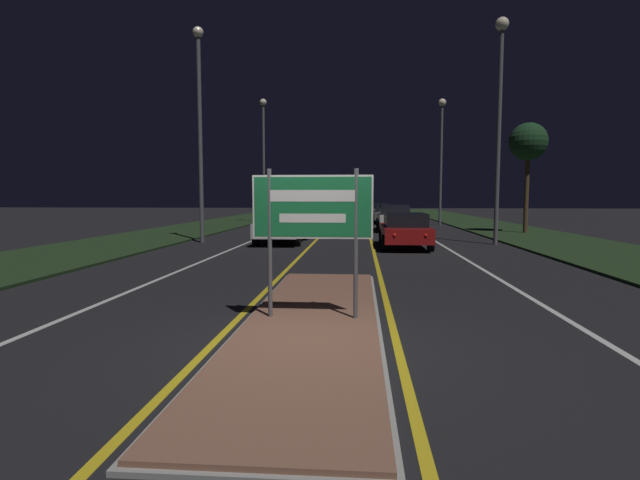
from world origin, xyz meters
TOP-DOWN VIEW (x-y plane):
  - ground_plane at (0.00, 0.00)m, footprint 160.00×160.00m
  - median_island at (0.00, 1.07)m, footprint 2.17×9.09m
  - verge_left at (-9.50, 20.00)m, footprint 5.00×100.00m
  - verge_right at (9.50, 20.00)m, footprint 5.00×100.00m
  - centre_line_yellow_left at (-1.28, 25.00)m, footprint 0.12×70.00m
  - centre_line_yellow_right at (1.28, 25.00)m, footprint 0.12×70.00m
  - lane_line_white_left at (-4.20, 25.00)m, footprint 0.12×70.00m
  - lane_line_white_right at (4.20, 25.00)m, footprint 0.12×70.00m
  - edge_line_white_left at (-7.20, 25.00)m, footprint 0.10×70.00m
  - edge_line_white_right at (7.20, 25.00)m, footprint 0.10×70.00m
  - highway_sign at (0.00, 1.07)m, footprint 1.92×0.07m
  - streetlight_left_near at (-6.19, 14.65)m, footprint 0.46×0.46m
  - streetlight_left_far at (-6.40, 30.16)m, footprint 0.50×0.50m
  - streetlight_right_near at (6.51, 14.83)m, footprint 0.55×0.55m
  - streetlight_right_far at (6.39, 28.94)m, footprint 0.53×0.53m
  - car_receding_0 at (2.54, 13.26)m, footprint 1.92×4.64m
  - car_receding_1 at (2.75, 22.86)m, footprint 1.95×4.52m
  - car_receding_2 at (2.65, 30.93)m, footprint 1.87×4.10m
  - car_receding_3 at (2.62, 42.10)m, footprint 2.00×4.14m
  - car_approaching_0 at (-2.65, 14.97)m, footprint 1.96×4.70m
  - car_approaching_1 at (-2.74, 29.90)m, footprint 1.98×4.49m
  - roadside_palm_right at (9.72, 21.02)m, footprint 2.01×2.01m

SIDE VIEW (x-z plane):
  - ground_plane at x=0.00m, z-range 0.00..0.00m
  - centre_line_yellow_left at x=-1.28m, z-range 0.00..0.01m
  - centre_line_yellow_right at x=1.28m, z-range 0.00..0.01m
  - lane_line_white_left at x=-4.20m, z-range 0.00..0.01m
  - lane_line_white_right at x=4.20m, z-range 0.00..0.01m
  - edge_line_white_left at x=-7.20m, z-range 0.00..0.01m
  - edge_line_white_right at x=7.20m, z-range 0.00..0.01m
  - verge_left at x=-9.50m, z-range 0.00..0.08m
  - verge_right at x=9.50m, z-range 0.00..0.08m
  - median_island at x=0.00m, z-range -0.01..0.09m
  - car_receding_2 at x=2.65m, z-range 0.06..1.37m
  - car_receding_0 at x=2.54m, z-range 0.04..1.42m
  - car_receding_3 at x=2.62m, z-range 0.05..1.42m
  - car_approaching_1 at x=-2.74m, z-range 0.03..1.49m
  - car_approaching_0 at x=-2.65m, z-range 0.05..1.50m
  - car_receding_1 at x=2.75m, z-range 0.04..1.59m
  - highway_sign at x=0.00m, z-range 0.58..2.96m
  - roadside_palm_right at x=9.72m, z-range 1.94..7.83m
  - streetlight_left_near at x=-6.19m, z-range 0.98..10.24m
  - streetlight_right_far at x=6.39m, z-range 1.33..10.11m
  - streetlight_left_far at x=-6.40m, z-range 1.21..10.41m
  - streetlight_right_near at x=6.51m, z-range 1.47..10.84m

